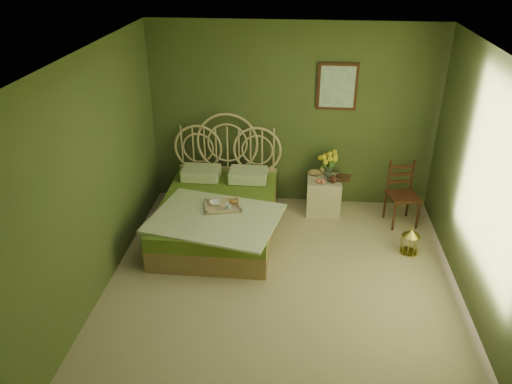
# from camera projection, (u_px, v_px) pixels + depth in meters

# --- Properties ---
(floor) EXTENTS (4.50, 4.50, 0.00)m
(floor) POSITION_uv_depth(u_px,v_px,m) (282.00, 293.00, 5.59)
(floor) COLOR #CBB493
(floor) RESTS_ON ground
(ceiling) EXTENTS (4.50, 4.50, 0.00)m
(ceiling) POSITION_uv_depth(u_px,v_px,m) (289.00, 59.00, 4.39)
(ceiling) COLOR silver
(ceiling) RESTS_ON wall_back
(wall_back) EXTENTS (4.00, 0.00, 4.00)m
(wall_back) POSITION_uv_depth(u_px,v_px,m) (292.00, 117.00, 6.97)
(wall_back) COLOR #4E5B30
(wall_back) RESTS_ON floor
(wall_left) EXTENTS (0.00, 4.50, 4.50)m
(wall_left) POSITION_uv_depth(u_px,v_px,m) (92.00, 181.00, 5.16)
(wall_left) COLOR #4E5B30
(wall_left) RESTS_ON floor
(wall_right) EXTENTS (0.00, 4.50, 4.50)m
(wall_right) POSITION_uv_depth(u_px,v_px,m) (491.00, 199.00, 4.81)
(wall_right) COLOR #4E5B30
(wall_right) RESTS_ON floor
(wall_art) EXTENTS (0.54, 0.04, 0.64)m
(wall_art) POSITION_uv_depth(u_px,v_px,m) (337.00, 87.00, 6.69)
(wall_art) COLOR #391A0F
(wall_art) RESTS_ON wall_back
(bed) EXTENTS (1.72, 2.17, 1.34)m
(bed) POSITION_uv_depth(u_px,v_px,m) (218.00, 212.00, 6.61)
(bed) COLOR #A28051
(bed) RESTS_ON floor
(nightstand) EXTENTS (0.47, 0.48, 0.95)m
(nightstand) POSITION_uv_depth(u_px,v_px,m) (324.00, 189.00, 7.08)
(nightstand) COLOR #F1E7C4
(nightstand) RESTS_ON floor
(chair) EXTENTS (0.47, 0.47, 0.88)m
(chair) POSITION_uv_depth(u_px,v_px,m) (403.00, 189.00, 6.78)
(chair) COLOR #391A0F
(chair) RESTS_ON floor
(birdcage) EXTENTS (0.22, 0.22, 0.33)m
(birdcage) POSITION_uv_depth(u_px,v_px,m) (410.00, 241.00, 6.22)
(birdcage) COLOR gold
(birdcage) RESTS_ON floor
(book_lower) EXTENTS (0.18, 0.23, 0.02)m
(book_lower) POSITION_uv_depth(u_px,v_px,m) (337.00, 178.00, 6.99)
(book_lower) COLOR #381E0F
(book_lower) RESTS_ON nightstand
(book_upper) EXTENTS (0.22, 0.27, 0.02)m
(book_upper) POSITION_uv_depth(u_px,v_px,m) (338.00, 177.00, 6.98)
(book_upper) COLOR #472819
(book_upper) RESTS_ON nightstand
(cereal_bowl) EXTENTS (0.19, 0.19, 0.04)m
(cereal_bowl) POSITION_uv_depth(u_px,v_px,m) (216.00, 203.00, 6.33)
(cereal_bowl) COLOR white
(cereal_bowl) RESTS_ON bed
(coffee_cup) EXTENTS (0.08, 0.08, 0.07)m
(coffee_cup) POSITION_uv_depth(u_px,v_px,m) (228.00, 207.00, 6.21)
(coffee_cup) COLOR white
(coffee_cup) RESTS_ON bed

